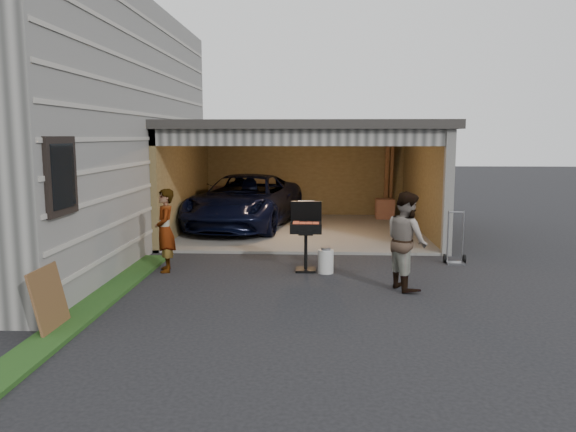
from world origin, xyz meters
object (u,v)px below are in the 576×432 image
at_px(bbq_grill, 306,230).
at_px(propane_tank, 326,261).
at_px(minivan, 245,203).
at_px(man, 407,241).
at_px(plywood_panel, 49,300).
at_px(hand_truck, 455,253).
at_px(woman, 165,230).

height_order(bbq_grill, propane_tank, bbq_grill).
height_order(minivan, propane_tank, minivan).
bearing_deg(bbq_grill, minivan, 109.83).
height_order(man, plywood_panel, man).
bearing_deg(minivan, plywood_panel, -91.12).
distance_m(bbq_grill, hand_truck, 3.15).
bearing_deg(plywood_panel, bbq_grill, 46.95).
bearing_deg(propane_tank, man, -37.81).
xyz_separation_m(man, hand_truck, (1.30, 1.95, -0.62)).
relative_size(minivan, man, 3.13).
relative_size(woman, hand_truck, 1.48).
bearing_deg(minivan, bbq_grill, -60.86).
distance_m(minivan, woman, 5.12).
xyz_separation_m(bbq_grill, propane_tank, (0.38, -0.16, -0.57)).
height_order(woman, bbq_grill, woman).
bearing_deg(woman, minivan, 153.31).
xyz_separation_m(woman, plywood_panel, (-0.65, -3.36, -0.36)).
bearing_deg(propane_tank, hand_truck, 19.46).
bearing_deg(woman, man, 60.30).
bearing_deg(woman, bbq_grill, 77.17).
distance_m(man, bbq_grill, 2.07).
bearing_deg(hand_truck, woman, -167.28).
bearing_deg(man, propane_tank, 33.30).
height_order(bbq_grill, hand_truck, bbq_grill).
relative_size(minivan, hand_truck, 4.85).
xyz_separation_m(woman, man, (4.35, -1.01, 0.04)).
distance_m(woman, plywood_panel, 3.44).
relative_size(woman, propane_tank, 3.58).
bearing_deg(minivan, woman, -90.80).
xyz_separation_m(woman, bbq_grill, (2.65, 0.17, -0.00)).
distance_m(minivan, bbq_grill, 5.17).
bearing_deg(woman, propane_tank, 73.64).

